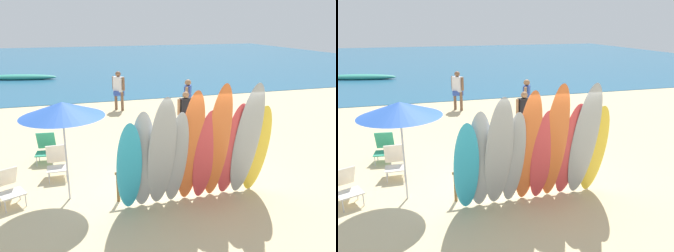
% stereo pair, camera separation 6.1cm
% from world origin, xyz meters
% --- Properties ---
extents(ground, '(60.00, 60.00, 0.00)m').
position_xyz_m(ground, '(0.00, 14.00, 0.00)').
color(ground, '#D3BC8C').
extents(ocean_water, '(60.00, 40.00, 0.02)m').
position_xyz_m(ocean_water, '(0.00, 30.09, 0.01)').
color(ocean_water, '#235B7F').
rests_on(ocean_water, ground).
extents(surfboard_rack, '(3.32, 0.07, 0.70)m').
position_xyz_m(surfboard_rack, '(0.00, 0.00, 0.56)').
color(surfboard_rack, brown).
rests_on(surfboard_rack, ground).
extents(surfboard_teal_0, '(0.55, 0.77, 2.08)m').
position_xyz_m(surfboard_teal_0, '(-1.45, -0.65, 1.04)').
color(surfboard_teal_0, '#289EC6').
rests_on(surfboard_teal_0, ground).
extents(surfboard_grey_1, '(0.57, 0.70, 2.25)m').
position_xyz_m(surfboard_grey_1, '(-1.17, -0.59, 1.12)').
color(surfboard_grey_1, '#999EA3').
rests_on(surfboard_grey_1, ground).
extents(surfboard_grey_2, '(0.56, 0.94, 2.55)m').
position_xyz_m(surfboard_grey_2, '(-0.81, -0.72, 1.28)').
color(surfboard_grey_2, '#999EA3').
rests_on(surfboard_grey_2, ground).
extents(surfboard_grey_3, '(0.50, 0.71, 2.19)m').
position_xyz_m(surfboard_grey_3, '(-0.46, -0.61, 1.10)').
color(surfboard_grey_3, '#999EA3').
rests_on(surfboard_grey_3, ground).
extents(surfboard_orange_4, '(0.54, 0.79, 2.60)m').
position_xyz_m(surfboard_orange_4, '(-0.16, -0.62, 1.30)').
color(surfboard_orange_4, orange).
rests_on(surfboard_orange_4, ground).
extents(surfboard_red_5, '(0.53, 0.65, 2.16)m').
position_xyz_m(surfboard_red_5, '(0.19, -0.58, 1.08)').
color(surfboard_red_5, '#D13D42').
rests_on(surfboard_red_5, ground).
extents(surfboard_orange_6, '(0.59, 0.90, 2.72)m').
position_xyz_m(surfboard_orange_6, '(0.43, -0.66, 1.36)').
color(surfboard_orange_6, orange).
rests_on(surfboard_orange_6, ground).
extents(surfboard_red_7, '(0.60, 0.73, 2.27)m').
position_xyz_m(surfboard_red_7, '(0.82, -0.58, 1.13)').
color(surfboard_red_7, '#D13D42').
rests_on(surfboard_red_7, ground).
extents(surfboard_grey_8, '(0.60, 0.85, 2.70)m').
position_xyz_m(surfboard_grey_8, '(1.09, -0.69, 1.35)').
color(surfboard_grey_8, '#999EA3').
rests_on(surfboard_grey_8, ground).
extents(surfboard_yellow_9, '(0.58, 0.70, 2.19)m').
position_xyz_m(surfboard_yellow_9, '(1.41, -0.60, 1.09)').
color(surfboard_yellow_9, yellow).
rests_on(surfboard_yellow_9, ground).
extents(beachgoer_midbeach, '(0.45, 0.59, 1.74)m').
position_xyz_m(beachgoer_midbeach, '(1.91, 5.30, 1.00)').
color(beachgoer_midbeach, '#9E704C').
rests_on(beachgoer_midbeach, ground).
extents(beachgoer_by_water, '(0.49, 0.50, 1.73)m').
position_xyz_m(beachgoer_by_water, '(-0.25, 8.29, 1.00)').
color(beachgoer_by_water, brown).
rests_on(beachgoer_by_water, ground).
extents(beachgoer_photographing, '(0.60, 0.28, 1.62)m').
position_xyz_m(beachgoer_photographing, '(1.25, 3.67, 0.93)').
color(beachgoer_photographing, '#9E704C').
rests_on(beachgoer_photographing, ground).
extents(beach_chair_red, '(0.76, 0.88, 0.80)m').
position_xyz_m(beach_chair_red, '(-3.89, 0.61, 0.42)').
color(beach_chair_red, '#B7B7BC').
rests_on(beach_chair_red, ground).
extents(beach_chair_blue, '(0.50, 0.65, 0.83)m').
position_xyz_m(beach_chair_blue, '(-2.88, 1.72, 0.43)').
color(beach_chair_blue, '#B7B7BC').
rests_on(beach_chair_blue, ground).
extents(beach_chair_striped, '(0.58, 0.72, 0.83)m').
position_xyz_m(beach_chair_striped, '(-3.19, 2.90, 0.43)').
color(beach_chair_striped, '#B7B7BC').
rests_on(beach_chair_striped, ground).
extents(beach_umbrella, '(1.77, 1.77, 2.22)m').
position_xyz_m(beach_umbrella, '(-2.63, 0.43, 2.06)').
color(beach_umbrella, silver).
rests_on(beach_umbrella, ground).
extents(distant_boat, '(4.88, 1.80, 0.39)m').
position_xyz_m(distant_boat, '(-5.35, 18.63, 0.17)').
color(distant_boat, teal).
rests_on(distant_boat, ground).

